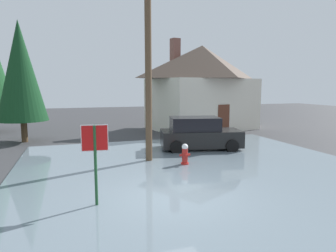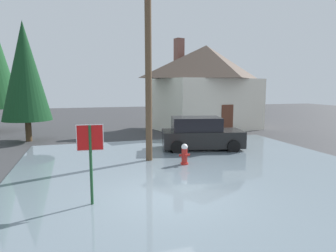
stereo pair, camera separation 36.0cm
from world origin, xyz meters
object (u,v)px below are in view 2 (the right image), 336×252
(fire_hydrant, at_px, (185,155))
(parked_car, at_px, (201,134))
(stop_sign_near, at_px, (90,149))
(utility_pole, at_px, (148,45))
(house, at_px, (206,86))
(pine_tree_mid_left, at_px, (25,71))

(fire_hydrant, relative_size, parked_car, 0.21)
(stop_sign_near, height_order, utility_pole, utility_pole)
(house, distance_m, pine_tree_mid_left, 12.42)
(fire_hydrant, distance_m, house, 11.44)
(house, bearing_deg, pine_tree_mid_left, -170.72)
(pine_tree_mid_left, bearing_deg, parked_car, -29.63)
(utility_pole, xyz_separation_m, parked_car, (3.09, 1.64, -4.17))
(utility_pole, xyz_separation_m, pine_tree_mid_left, (-5.84, 6.72, -0.86))
(parked_car, bearing_deg, fire_hydrant, -123.85)
(fire_hydrant, bearing_deg, parked_car, 56.15)
(stop_sign_near, xyz_separation_m, parked_car, (5.66, 6.01, -0.80))
(house, height_order, pine_tree_mid_left, pine_tree_mid_left)
(pine_tree_mid_left, bearing_deg, house, 9.28)
(utility_pole, relative_size, pine_tree_mid_left, 1.37)
(stop_sign_near, height_order, house, house)
(utility_pole, distance_m, parked_car, 5.44)
(stop_sign_near, xyz_separation_m, house, (8.97, 13.08, 1.68))
(house, bearing_deg, stop_sign_near, -124.43)
(stop_sign_near, height_order, parked_car, stop_sign_near)
(parked_car, bearing_deg, house, 64.96)
(stop_sign_near, bearing_deg, fire_hydrant, 40.48)
(utility_pole, height_order, house, utility_pole)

